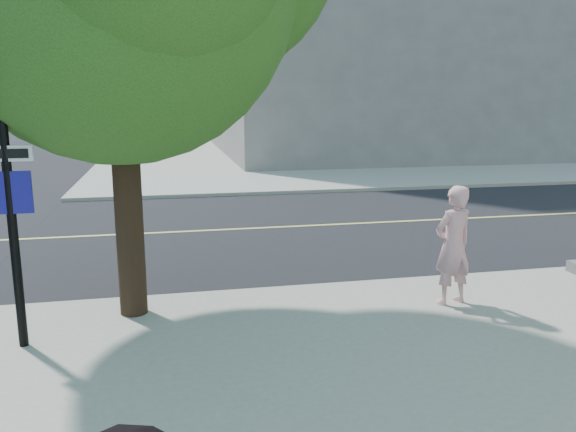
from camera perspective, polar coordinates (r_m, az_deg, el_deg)
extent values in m
plane|color=black|center=(8.93, -24.38, -8.63)|extent=(140.00, 140.00, 0.00)
cube|color=black|center=(13.18, -20.38, -1.96)|extent=(140.00, 9.00, 0.01)
cube|color=gray|center=(31.99, 9.13, 6.29)|extent=(29.00, 25.00, 0.12)
cube|color=slate|center=(32.78, 10.08, 18.76)|extent=(18.00, 16.00, 14.00)
imported|color=#DB9B9F|center=(8.21, 16.04, -2.81)|extent=(0.69, 0.54, 1.66)
cylinder|color=black|center=(7.62, -15.68, 3.46)|extent=(0.36, 0.36, 3.57)
cylinder|color=black|center=(7.01, -25.90, 2.12)|extent=(0.10, 0.10, 3.59)
cube|color=white|center=(6.93, -25.85, 5.60)|extent=(0.47, 0.04, 0.17)
cube|color=navy|center=(6.98, -25.54, 2.12)|extent=(0.38, 0.04, 0.47)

